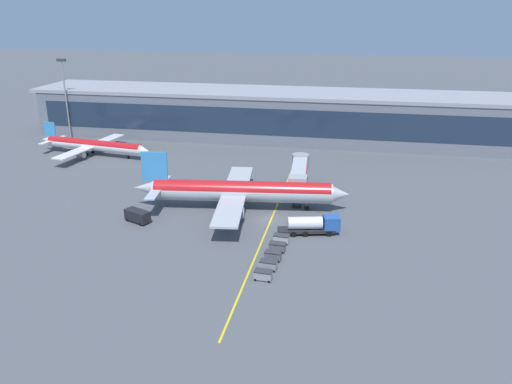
{
  "coord_description": "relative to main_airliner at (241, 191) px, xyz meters",
  "views": [
    {
      "loc": [
        14.3,
        -87.5,
        38.03
      ],
      "look_at": [
        -3.18,
        2.46,
        4.5
      ],
      "focal_mm": 35.94,
      "sensor_mm": 36.0,
      "label": 1
    }
  ],
  "objects": [
    {
      "name": "ground_plane",
      "position": [
        6.64,
        -4.42,
        -3.71
      ],
      "size": [
        700.0,
        700.0,
        0.0
      ],
      "primitive_type": "plane",
      "color": "#515459"
    },
    {
      "name": "apron_lead_in_line",
      "position": [
        6.79,
        -2.42,
        -3.7
      ],
      "size": [
        0.3,
        80.0,
        0.01
      ],
      "primitive_type": "cube",
      "rotation": [
        0.0,
        0.0,
        -0.0
      ],
      "color": "yellow",
      "rests_on": "ground_plane"
    },
    {
      "name": "terminal_building",
      "position": [
        26.18,
        58.32,
        3.41
      ],
      "size": [
        203.8,
        22.37,
        14.19
      ],
      "color": "slate",
      "rests_on": "ground_plane"
    },
    {
      "name": "main_airliner",
      "position": [
        0.0,
        0.0,
        0.0
      ],
      "size": [
        42.58,
        33.85,
        11.35
      ],
      "color": "#B2B7BC",
      "rests_on": "ground_plane"
    },
    {
      "name": "jet_bridge",
      "position": [
        10.18,
        11.82,
        1.0
      ],
      "size": [
        5.0,
        19.37,
        6.4
      ],
      "color": "#B2B7BC",
      "rests_on": "ground_plane"
    },
    {
      "name": "fuel_tanker",
      "position": [
        15.08,
        -9.06,
        -1.96
      ],
      "size": [
        11.09,
        4.88,
        3.25
      ],
      "color": "#232326",
      "rests_on": "ground_plane"
    },
    {
      "name": "crew_van",
      "position": [
        -17.51,
        -9.99,
        -2.39
      ],
      "size": [
        5.42,
        3.99,
        2.3
      ],
      "color": "black",
      "rests_on": "ground_plane"
    },
    {
      "name": "baggage_cart_0",
      "position": [
        9.32,
        -26.55,
        -2.93
      ],
      "size": [
        2.75,
        1.78,
        1.48
      ],
      "color": "gray",
      "rests_on": "ground_plane"
    },
    {
      "name": "baggage_cart_1",
      "position": [
        9.53,
        -23.36,
        -2.93
      ],
      "size": [
        2.75,
        1.78,
        1.48
      ],
      "color": "gray",
      "rests_on": "ground_plane"
    },
    {
      "name": "baggage_cart_2",
      "position": [
        9.74,
        -20.16,
        -2.93
      ],
      "size": [
        2.75,
        1.78,
        1.48
      ],
      "color": "#595B60",
      "rests_on": "ground_plane"
    },
    {
      "name": "baggage_cart_3",
      "position": [
        9.95,
        -16.97,
        -2.93
      ],
      "size": [
        2.75,
        1.78,
        1.48
      ],
      "color": "#595B60",
      "rests_on": "ground_plane"
    },
    {
      "name": "baggage_cart_4",
      "position": [
        10.15,
        -13.78,
        -2.93
      ],
      "size": [
        2.75,
        1.78,
        1.48
      ],
      "color": "#B2B7BC",
      "rests_on": "ground_plane"
    },
    {
      "name": "commuter_jet_far",
      "position": [
        -47.17,
        30.25,
        -0.94
      ],
      "size": [
        33.93,
        27.24,
        8.08
      ],
      "color": "white",
      "rests_on": "ground_plane"
    },
    {
      "name": "apron_light_mast_0",
      "position": [
        -63.29,
        46.36,
        10.02
      ],
      "size": [
        2.8,
        0.5,
        23.49
      ],
      "color": "gray",
      "rests_on": "ground_plane"
    }
  ]
}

